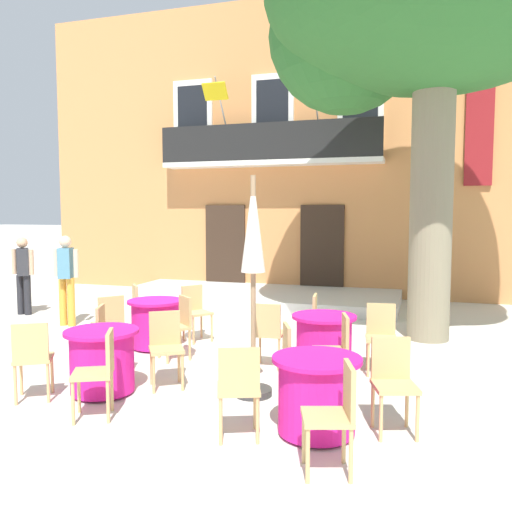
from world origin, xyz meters
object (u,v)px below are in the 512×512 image
cafe_chair_middle_3 (109,334)px  cafe_chair_front_1 (195,309)px  cafe_chair_near_tree_1 (322,320)px  cafe_chair_front_3 (109,321)px  cafe_chair_middle_0 (32,355)px  cafe_chair_far_side_1 (296,359)px  cafe_table_front (155,323)px  cafe_chair_middle_1 (100,368)px  cafe_umbrella (253,253)px  cafe_table_middle (102,361)px  cafe_table_far_side (317,395)px  cafe_chair_near_tree_2 (268,330)px  pedestrian_mid_plaza (66,275)px  cafe_chair_far_side_3 (336,410)px  cafe_chair_near_tree_3 (336,346)px  cafe_chair_middle_2 (166,343)px  pedestrian_near_entrance (23,271)px  cafe_chair_far_side_2 (239,385)px  cafe_chair_front_0 (179,323)px  cafe_chair_front_2 (142,307)px  cafe_chair_near_tree_0 (381,333)px  cafe_chair_far_side_0 (393,378)px  cafe_table_near_tree (324,342)px

cafe_chair_middle_3 → cafe_chair_front_1: size_ratio=1.00×
cafe_chair_near_tree_1 → cafe_chair_front_3: same height
cafe_chair_middle_0 → cafe_chair_far_side_1: 2.96m
cafe_chair_middle_0 → cafe_table_front: size_ratio=1.05×
cafe_chair_middle_1 → cafe_umbrella: (1.31, 1.11, 1.14)m
cafe_table_middle → cafe_chair_far_side_1: bearing=7.2°
cafe_table_middle → cafe_table_far_side: 2.65m
cafe_chair_near_tree_2 → cafe_table_front: size_ratio=1.05×
cafe_chair_middle_0 → cafe_chair_near_tree_1: bearing=45.9°
pedestrian_mid_plaza → cafe_chair_far_side_3: bearing=-35.6°
cafe_table_front → cafe_chair_far_side_3: size_ratio=0.95×
cafe_chair_far_side_1 → cafe_umbrella: bearing=161.5°
cafe_chair_middle_1 → cafe_chair_front_3: bearing=120.8°
cafe_chair_front_1 → cafe_umbrella: bearing=-52.1°
cafe_chair_near_tree_3 → cafe_chair_far_side_3: 2.05m
cafe_chair_middle_2 → pedestrian_near_entrance: bearing=147.1°
cafe_chair_far_side_2 → cafe_chair_far_side_3: 1.02m
cafe_chair_near_tree_3 → cafe_chair_middle_0: same height
cafe_table_far_side → cafe_chair_middle_1: bearing=-173.3°
cafe_chair_middle_0 → cafe_chair_front_0: (0.81, 2.06, 0.00)m
cafe_chair_front_2 → cafe_chair_far_side_1: same height
cafe_chair_far_side_2 → cafe_umbrella: cafe_umbrella is taller
cafe_table_front → cafe_chair_far_side_1: (2.67, -1.76, 0.14)m
cafe_chair_middle_2 → cafe_table_front: cafe_chair_middle_2 is taller
cafe_chair_near_tree_3 → cafe_chair_middle_0: 3.50m
cafe_chair_near_tree_2 → cafe_chair_near_tree_0: bearing=11.4°
cafe_chair_middle_3 → cafe_chair_front_1: bearing=80.6°
pedestrian_mid_plaza → cafe_chair_middle_3: bearing=-43.9°
cafe_chair_middle_3 → cafe_umbrella: bearing=-5.5°
cafe_chair_near_tree_0 → cafe_chair_front_0: same height
cafe_chair_near_tree_3 → cafe_chair_far_side_1: (-0.34, -0.67, 0.00)m
cafe_table_middle → cafe_chair_front_0: bearing=82.4°
pedestrian_near_entrance → cafe_chair_middle_1: bearing=-42.3°
cafe_chair_middle_2 → cafe_table_far_side: 2.21m
cafe_chair_front_2 → cafe_chair_far_side_2: bearing=-48.7°
cafe_chair_far_side_1 → cafe_chair_middle_2: bearing=173.7°
cafe_chair_front_2 → cafe_table_far_side: size_ratio=1.05×
cafe_chair_middle_3 → cafe_chair_far_side_3: bearing=-28.1°
cafe_chair_front_3 → cafe_chair_far_side_1: 3.29m
cafe_chair_near_tree_0 → cafe_chair_front_1: size_ratio=1.00×
cafe_chair_near_tree_0 → cafe_chair_front_3: 3.91m
cafe_umbrella → cafe_table_far_side: bearing=-43.0°
cafe_table_front → cafe_chair_far_side_0: size_ratio=0.95×
cafe_chair_near_tree_3 → cafe_chair_middle_3: 2.96m
cafe_chair_near_tree_2 → cafe_chair_far_side_0: bearing=-42.9°
cafe_chair_near_tree_0 → cafe_chair_middle_1: (-2.66, -2.46, 0.00)m
cafe_chair_middle_0 → cafe_chair_middle_3: (0.26, 1.13, 0.00)m
cafe_table_middle → pedestrian_near_entrance: size_ratio=0.54×
cafe_chair_far_side_1 → cafe_table_far_side: bearing=-61.8°
cafe_table_near_tree → cafe_chair_middle_0: (-2.93, -2.11, 0.14)m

